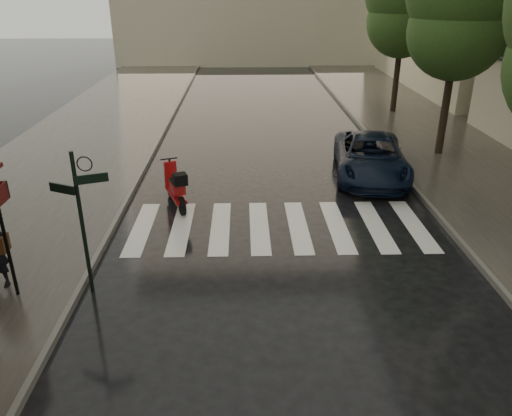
{
  "coord_description": "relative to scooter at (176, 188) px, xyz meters",
  "views": [
    {
      "loc": [
        2.03,
        -6.06,
        5.93
      ],
      "look_at": [
        2.31,
        4.11,
        1.4
      ],
      "focal_mm": 35.0,
      "sensor_mm": 36.0,
      "label": 1
    }
  ],
  "objects": [
    {
      "name": "ground",
      "position": [
        -0.08,
        -7.43,
        -0.59
      ],
      "size": [
        120.0,
        120.0,
        0.0
      ],
      "primitive_type": "plane",
      "color": "black",
      "rests_on": "ground"
    },
    {
      "name": "sidewalk_near",
      "position": [
        -4.58,
        4.57,
        -0.53
      ],
      "size": [
        6.0,
        60.0,
        0.12
      ],
      "primitive_type": "cube",
      "color": "#38332D",
      "rests_on": "ground"
    },
    {
      "name": "sidewalk_far",
      "position": [
        10.17,
        4.57,
        -0.53
      ],
      "size": [
        5.5,
        60.0,
        0.12
      ],
      "primitive_type": "cube",
      "color": "#38332D",
      "rests_on": "ground"
    },
    {
      "name": "curb_near",
      "position": [
        -1.53,
        4.57,
        -0.52
      ],
      "size": [
        0.12,
        60.0,
        0.16
      ],
      "primitive_type": "cube",
      "color": "#595651",
      "rests_on": "ground"
    },
    {
      "name": "curb_far",
      "position": [
        7.37,
        4.57,
        -0.52
      ],
      "size": [
        0.12,
        60.0,
        0.16
      ],
      "primitive_type": "cube",
      "color": "#595651",
      "rests_on": "ground"
    },
    {
      "name": "crosswalk",
      "position": [
        2.9,
        -1.43,
        -0.59
      ],
      "size": [
        7.85,
        3.2,
        0.01
      ],
      "color": "silver",
      "rests_on": "ground"
    },
    {
      "name": "signpost",
      "position": [
        -1.27,
        -4.43,
        1.24
      ],
      "size": [
        1.17,
        0.29,
        3.1
      ],
      "color": "black",
      "rests_on": "ground"
    },
    {
      "name": "scooter",
      "position": [
        0.0,
        0.0,
        0.0
      ],
      "size": [
        0.94,
        1.85,
        1.28
      ],
      "rotation": [
        0.0,
        0.0,
        0.36
      ],
      "color": "black",
      "rests_on": "ground"
    },
    {
      "name": "parked_car",
      "position": [
        6.25,
        2.44,
        0.09
      ],
      "size": [
        2.9,
        5.17,
        1.37
      ],
      "primitive_type": "imported",
      "rotation": [
        0.0,
        0.0,
        -0.13
      ],
      "color": "black",
      "rests_on": "ground"
    }
  ]
}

